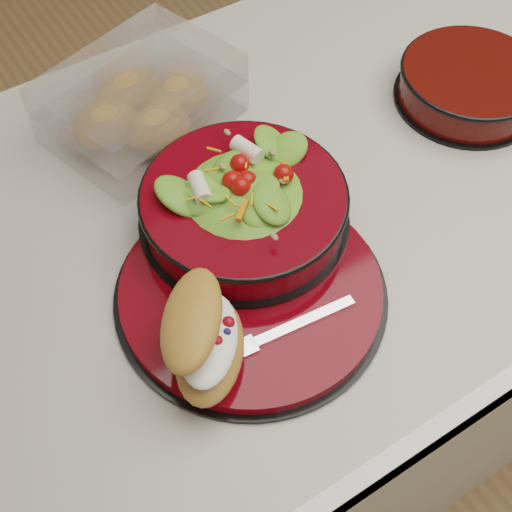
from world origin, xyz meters
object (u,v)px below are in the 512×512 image
salad_bowl (244,200)px  extra_bowl (470,83)px  island_counter (344,312)px  croissant (206,337)px  fork (284,330)px  dinner_plate (252,291)px  pastry_box (141,102)px

salad_bowl → extra_bowl: (0.39, 0.03, -0.03)m
island_counter → extra_bowl: bearing=-1.6°
island_counter → salad_bowl: size_ratio=4.87×
croissant → fork: size_ratio=0.99×
island_counter → croissant: size_ratio=7.79×
extra_bowl → dinner_plate: bearing=-165.0°
dinner_plate → extra_bowl: (0.44, 0.12, 0.02)m
island_counter → salad_bowl: 0.56m
fork → pastry_box: size_ratio=0.58×
croissant → fork: (0.08, -0.02, -0.04)m
island_counter → pastry_box: size_ratio=4.45×
dinner_plate → fork: 0.07m
pastry_box → dinner_plate: bearing=-111.5°
dinner_plate → pastry_box: 0.32m
island_counter → pastry_box: 0.58m
island_counter → salad_bowl: bearing=-171.4°
croissant → island_counter: bearing=-27.1°
island_counter → croissant: (-0.36, -0.17, 0.50)m
pastry_box → croissant: bearing=-123.8°
pastry_box → extra_bowl: (0.41, -0.20, -0.01)m
island_counter → dinner_plate: bearing=-156.4°
croissant → extra_bowl: croissant is taller
island_counter → fork: 0.58m
dinner_plate → salad_bowl: 0.11m
salad_bowl → fork: bearing=-106.4°
fork → pastry_box: 0.39m
fork → extra_bowl: size_ratio=0.78×
salad_bowl → croissant: 0.19m
island_counter → dinner_plate: (-0.28, -0.12, 0.46)m
fork → extra_bowl: 0.48m
dinner_plate → extra_bowl: 0.45m
salad_bowl → croissant: (-0.13, -0.13, -0.00)m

